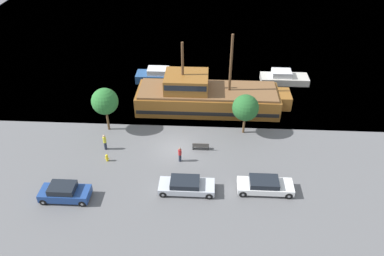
{
  "coord_description": "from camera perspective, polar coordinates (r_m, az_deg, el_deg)",
  "views": [
    {
      "loc": [
        3.14,
        -29.37,
        23.33
      ],
      "look_at": [
        1.49,
        2.0,
        1.2
      ],
      "focal_mm": 35.0,
      "sensor_mm": 36.0,
      "label": 1
    }
  ],
  "objects": [
    {
      "name": "pedestrian_walking_far",
      "position": [
        35.66,
        -1.85,
        -4.05
      ],
      "size": [
        0.32,
        0.32,
        1.59
      ],
      "color": "#232838",
      "rests_on": "ground_plane"
    },
    {
      "name": "pirate_ship",
      "position": [
        43.15,
        2.12,
        4.83
      ],
      "size": [
        17.48,
        5.12,
        9.06
      ],
      "color": "brown",
      "rests_on": "water_surface"
    },
    {
      "name": "parked_car_curb_rear",
      "position": [
        33.32,
        11.03,
        -8.55
      ],
      "size": [
        4.8,
        1.9,
        1.3
      ],
      "color": "white",
      "rests_on": "ground_plane"
    },
    {
      "name": "tree_row_mideast",
      "position": [
        38.54,
        8.15,
        3.06
      ],
      "size": [
        2.74,
        2.74,
        4.46
      ],
      "color": "brown",
      "rests_on": "ground_plane"
    },
    {
      "name": "moored_boat_dockside",
      "position": [
        49.59,
        -4.65,
        7.89
      ],
      "size": [
        6.81,
        2.29,
        1.81
      ],
      "color": "navy",
      "rests_on": "water_surface"
    },
    {
      "name": "parked_car_curb_front",
      "position": [
        32.71,
        -0.89,
        -8.75
      ],
      "size": [
        4.82,
        1.91,
        1.28
      ],
      "color": "#B7BCC6",
      "rests_on": "ground_plane"
    },
    {
      "name": "tree_row_east",
      "position": [
        39.47,
        -13.14,
        3.96
      ],
      "size": [
        2.77,
        2.77,
        4.88
      ],
      "color": "brown",
      "rests_on": "ground_plane"
    },
    {
      "name": "water_surface",
      "position": [
        77.06,
        0.56,
        17.54
      ],
      "size": [
        80.0,
        80.0,
        0.0
      ],
      "primitive_type": "plane",
      "color": "slate",
      "rests_on": "ground"
    },
    {
      "name": "parked_car_curb_mid",
      "position": [
        33.75,
        -18.85,
        -9.26
      ],
      "size": [
        4.18,
        1.82,
        1.5
      ],
      "color": "navy",
      "rests_on": "ground_plane"
    },
    {
      "name": "moored_boat_outer",
      "position": [
        50.56,
        13.79,
        7.42
      ],
      "size": [
        6.11,
        2.4,
        1.65
      ],
      "color": "#B7B2A8",
      "rests_on": "water_surface"
    },
    {
      "name": "bench_promenade_east",
      "position": [
        37.26,
        1.34,
        -2.76
      ],
      "size": [
        1.64,
        0.45,
        0.85
      ],
      "color": "#4C4742",
      "rests_on": "ground_plane"
    },
    {
      "name": "ground_plane",
      "position": [
        37.64,
        -2.43,
        -3.18
      ],
      "size": [
        160.0,
        160.0,
        0.0
      ],
      "primitive_type": "plane",
      "color": "#5B5B5E"
    },
    {
      "name": "pedestrian_walking_near",
      "position": [
        38.03,
        -13.14,
        -2.1
      ],
      "size": [
        0.32,
        0.32,
        1.73
      ],
      "color": "#232838",
      "rests_on": "ground_plane"
    },
    {
      "name": "fire_hydrant",
      "position": [
        36.82,
        -12.84,
        -4.4
      ],
      "size": [
        0.42,
        0.25,
        0.76
      ],
      "color": "yellow",
      "rests_on": "ground_plane"
    }
  ]
}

